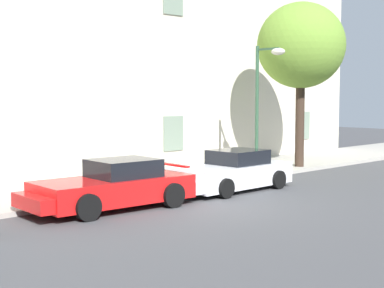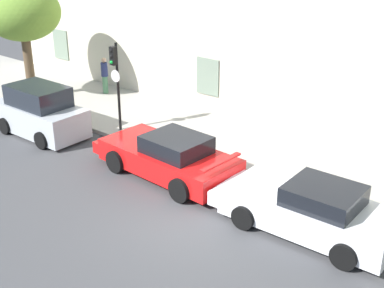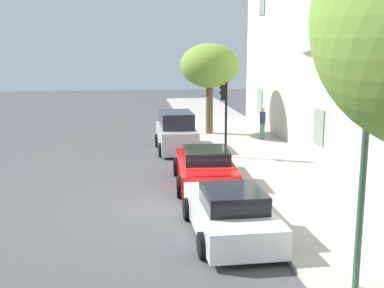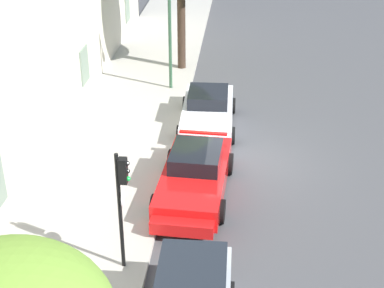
# 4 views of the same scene
# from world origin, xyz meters

# --- Properties ---
(ground_plane) EXTENTS (80.00, 80.00, 0.00)m
(ground_plane) POSITION_xyz_m (0.00, 0.00, 0.00)
(ground_plane) COLOR #444447
(sidewalk) EXTENTS (60.00, 4.38, 0.14)m
(sidewalk) POSITION_xyz_m (0.00, 4.57, 0.07)
(sidewalk) COLOR #A8A399
(sidewalk) RESTS_ON ground
(sportscar_red_lead) EXTENTS (5.05, 2.37, 1.41)m
(sportscar_red_lead) POSITION_xyz_m (-2.37, 1.49, 0.63)
(sportscar_red_lead) COLOR red
(sportscar_red_lead) RESTS_ON ground
(sportscar_yellow_flank) EXTENTS (4.81, 2.20, 1.37)m
(sportscar_yellow_flank) POSITION_xyz_m (2.51, 1.39, 0.59)
(sportscar_yellow_flank) COLOR white
(sportscar_yellow_flank) RESTS_ON ground
(hatchback_parked) EXTENTS (3.76, 1.90, 1.88)m
(hatchback_parked) POSITION_xyz_m (-8.19, 1.05, 0.85)
(hatchback_parked) COLOR #B2B7BC
(hatchback_parked) RESTS_ON ground
(tree_midblock) EXTENTS (3.20, 3.20, 4.94)m
(tree_midblock) POSITION_xyz_m (-11.98, 3.28, 3.83)
(tree_midblock) COLOR brown
(tree_midblock) RESTS_ON sidewalk
(traffic_light) EXTENTS (0.44, 0.36, 3.29)m
(traffic_light) POSITION_xyz_m (-6.01, 2.93, 2.39)
(traffic_light) COLOR black
(traffic_light) RESTS_ON sidewalk
(pedestrian_admiring) EXTENTS (0.39, 0.39, 1.65)m
(pedestrian_admiring) POSITION_xyz_m (-9.85, 5.72, 1.00)
(pedestrian_admiring) COLOR #4C7F59
(pedestrian_admiring) RESTS_ON sidewalk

